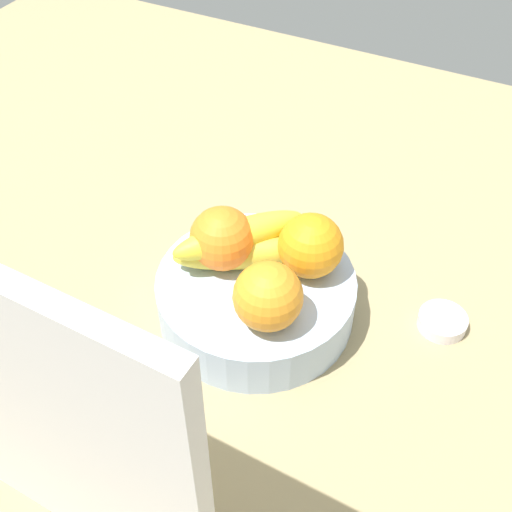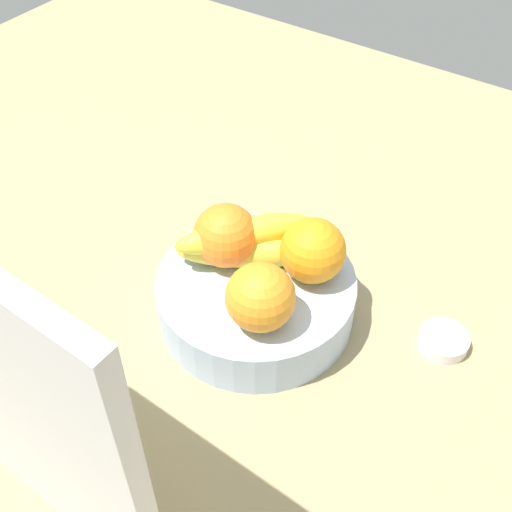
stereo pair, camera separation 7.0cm
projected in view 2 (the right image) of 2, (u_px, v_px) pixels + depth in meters
ground_plane at (249, 301)px, 86.18cm from camera, size 180.00×140.00×3.00cm
fruit_bowl at (256, 297)px, 80.61cm from camera, size 24.51×24.51×6.25cm
orange_front_left at (260, 297)px, 71.06cm from camera, size 7.92×7.92×7.92cm
orange_front_right at (313, 251)px, 76.27cm from camera, size 7.92×7.92×7.92cm
orange_center at (226, 236)px, 78.15cm from camera, size 7.92×7.92×7.92cm
banana_bunch at (243, 243)px, 78.42cm from camera, size 16.45×15.71×6.20cm
cutting_board at (20, 407)px, 52.25cm from camera, size 28.05×2.80×36.00cm
jar_lid at (443, 341)px, 78.54cm from camera, size 6.06×6.06×1.72cm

